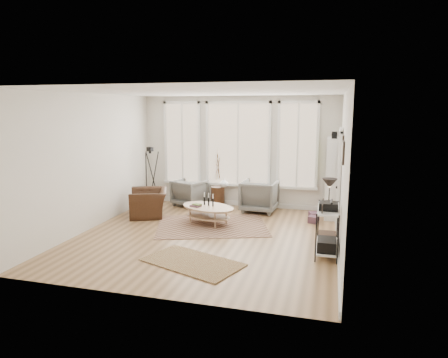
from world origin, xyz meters
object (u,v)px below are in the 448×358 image
(armchair_left, at_px, (190,192))
(accent_chair, at_px, (149,203))
(side_table, at_px, (218,180))
(bookcase, at_px, (333,178))
(low_shelf, at_px, (328,225))
(armchair_right, at_px, (260,196))
(coffee_table, at_px, (208,210))

(armchair_left, xyz_separation_m, accent_chair, (-0.60, -1.24, -0.03))
(side_table, bearing_deg, accent_chair, -136.58)
(bookcase, height_order, armchair_left, bookcase)
(low_shelf, xyz_separation_m, armchair_right, (-1.70, 2.56, -0.11))
(coffee_table, bearing_deg, accent_chair, 169.67)
(armchair_right, xyz_separation_m, side_table, (-1.15, 0.19, 0.33))
(armchair_right, bearing_deg, side_table, -5.42)
(armchair_left, relative_size, armchair_right, 0.88)
(side_table, height_order, accent_chair, side_table)
(coffee_table, height_order, accent_chair, accent_chair)
(accent_chair, bearing_deg, side_table, 110.06)
(bookcase, relative_size, armchair_right, 2.34)
(low_shelf, distance_m, coffee_table, 2.88)
(side_table, relative_size, accent_chair, 1.54)
(bookcase, height_order, armchair_right, bookcase)
(bookcase, height_order, accent_chair, bookcase)
(low_shelf, bearing_deg, accent_chair, 161.08)
(coffee_table, bearing_deg, low_shelf, -23.74)
(armchair_left, bearing_deg, coffee_table, 142.74)
(accent_chair, bearing_deg, low_shelf, 47.72)
(armchair_left, distance_m, side_table, 0.86)
(low_shelf, xyz_separation_m, armchair_left, (-3.62, 2.69, -0.16))
(low_shelf, distance_m, armchair_right, 3.08)
(armchair_left, bearing_deg, armchair_right, -163.99)
(armchair_right, bearing_deg, coffee_table, 60.09)
(low_shelf, relative_size, accent_chair, 1.32)
(bookcase, relative_size, accent_chair, 2.09)
(coffee_table, bearing_deg, armchair_right, 56.35)
(bookcase, distance_m, low_shelf, 2.56)
(armchair_left, distance_m, accent_chair, 1.38)
(bookcase, bearing_deg, accent_chair, -165.94)
(coffee_table, height_order, side_table, side_table)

